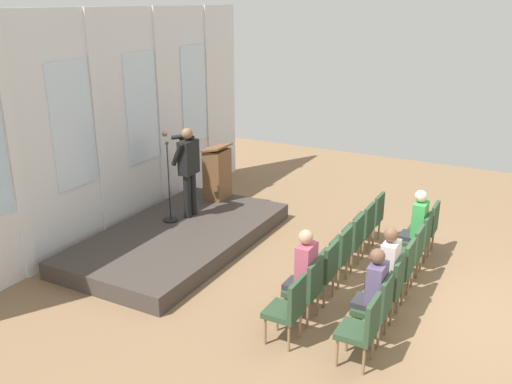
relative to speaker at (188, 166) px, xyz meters
name	(u,v)px	position (x,y,z in m)	size (l,w,h in m)	color
ground_plane	(425,305)	(-0.68, -4.67, -1.32)	(15.46, 15.46, 0.00)	#846647
rear_partition	(109,125)	(-0.65, 1.27, 0.78)	(9.06, 0.14, 4.17)	silver
stage_platform	(179,237)	(-0.68, -0.22, -1.17)	(4.31, 2.39, 0.31)	#3F3833
speaker	(188,166)	(0.00, 0.00, 0.00)	(0.51, 0.69, 1.74)	black
mic_stand	(170,204)	(-0.39, 0.17, -0.68)	(0.28, 0.28, 1.55)	black
lectern	(217,173)	(1.12, 0.07, -0.46)	(0.60, 0.48, 1.16)	brown
chair_r0_c0	(289,307)	(-2.51, -3.28, -0.78)	(0.46, 0.44, 0.94)	olive
chair_r0_c1	(307,286)	(-1.90, -3.28, -0.78)	(0.46, 0.44, 0.94)	olive
audience_r0_c1	(303,271)	(-1.90, -3.20, -0.56)	(0.36, 0.39, 1.37)	#2D2D33
chair_r0_c2	(324,269)	(-1.29, -3.28, -0.78)	(0.46, 0.44, 0.94)	olive
chair_r0_c3	(338,253)	(-0.68, -3.28, -0.78)	(0.46, 0.44, 0.94)	olive
chair_r0_c4	(351,239)	(-0.07, -3.28, -0.78)	(0.46, 0.44, 0.94)	olive
chair_r0_c5	(362,226)	(0.53, -3.28, -0.78)	(0.46, 0.44, 0.94)	olive
chair_r0_c6	(373,215)	(1.14, -3.28, -0.78)	(0.46, 0.44, 0.94)	olive
chair_r1_c0	(363,327)	(-2.51, -4.27, -0.78)	(0.46, 0.44, 0.94)	olive
chair_r1_c1	(377,304)	(-1.90, -4.27, -0.78)	(0.46, 0.44, 0.94)	olive
audience_r1_c1	(372,289)	(-1.90, -4.19, -0.59)	(0.36, 0.39, 1.31)	#2D2D33
chair_r1_c2	(390,284)	(-1.29, -4.27, -0.78)	(0.46, 0.44, 0.94)	olive
audience_r1_c2	(386,268)	(-1.29, -4.19, -0.56)	(0.36, 0.39, 1.37)	#2D2D33
chair_r1_c3	(401,266)	(-0.68, -4.27, -0.78)	(0.46, 0.44, 0.94)	olive
chair_r1_c4	(411,251)	(-0.07, -4.27, -0.78)	(0.46, 0.44, 0.94)	olive
chair_r1_c5	(420,237)	(0.53, -4.27, -0.78)	(0.46, 0.44, 0.94)	olive
audience_r1_c5	(416,224)	(0.53, -4.19, -0.57)	(0.36, 0.39, 1.35)	#2D2D33
chair_r1_c6	(427,225)	(1.14, -4.27, -0.78)	(0.46, 0.44, 0.94)	olive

